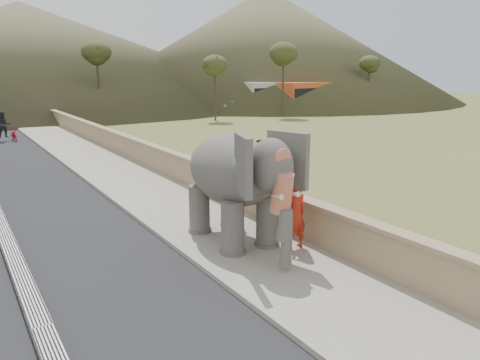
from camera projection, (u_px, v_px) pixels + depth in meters
name	position (u px, v px, depth m)	size (l,w,h in m)	color
ground	(290.00, 278.00, 10.20)	(160.00, 160.00, 0.00)	olive
walkway	(133.00, 183.00, 18.42)	(3.00, 120.00, 0.15)	#9E9687
parapet	(171.00, 167.00, 19.17)	(0.30, 120.00, 1.10)	tan
cow	(249.00, 150.00, 23.04)	(0.62, 1.35, 1.14)	brown
distant_car	(238.00, 107.00, 47.83)	(1.70, 4.23, 1.44)	#B2B4BA
bus_white	(292.00, 96.00, 51.23)	(2.50, 11.00, 3.10)	beige
bus_orange	(322.00, 96.00, 51.05)	(2.50, 11.00, 3.10)	#D45425
hill_right	(266.00, 45.00, 69.83)	(56.00, 56.00, 16.00)	brown
hill_far	(23.00, 51.00, 68.83)	(80.00, 80.00, 14.00)	brown
elephant_and_man	(233.00, 185.00, 11.86)	(2.29, 4.00, 2.87)	#65605C
motorcyclist	(9.00, 130.00, 29.36)	(1.22, 1.66, 1.90)	maroon
trees	(22.00, 76.00, 31.80)	(48.24, 41.97, 9.19)	#473828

